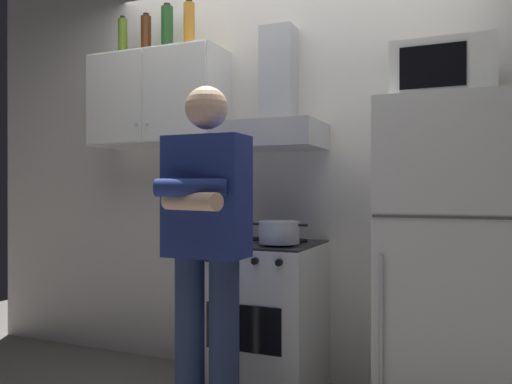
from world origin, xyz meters
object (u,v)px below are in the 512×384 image
(cooking_pot, at_px, (279,232))
(range_hood, at_px, (273,116))
(person_standing, at_px, (206,246))
(bottle_rum_dark, at_px, (146,36))
(bottle_wine_green, at_px, (167,30))
(upper_cabinet, at_px, (158,100))
(microwave, at_px, (443,74))
(bottle_olive_oil, at_px, (123,38))
(stove_oven, at_px, (265,318))
(refrigerator, at_px, (443,263))
(bottle_liquor_amber, at_px, (189,25))

(cooking_pot, bearing_deg, range_hood, 117.88)
(person_standing, xyz_separation_m, bottle_rum_dark, (-0.85, 0.74, 1.28))
(bottle_wine_green, bearing_deg, bottle_rum_dark, -169.31)
(upper_cabinet, relative_size, bottle_rum_dark, 3.24)
(range_hood, xyz_separation_m, bottle_rum_dark, (-0.90, 0.00, 0.58))
(microwave, relative_size, bottle_olive_oil, 1.74)
(stove_oven, bearing_deg, microwave, 1.15)
(bottle_olive_oil, bearing_deg, upper_cabinet, 3.05)
(range_hood, height_order, bottle_olive_oil, bottle_olive_oil)
(upper_cabinet, xyz_separation_m, bottle_rum_dark, (-0.10, 0.01, 0.43))
(range_hood, xyz_separation_m, cooking_pot, (0.13, -0.25, -0.66))
(stove_oven, xyz_separation_m, refrigerator, (0.95, 0.00, 0.37))
(cooking_pot, bearing_deg, person_standing, -110.30)
(bottle_olive_oil, relative_size, bottle_wine_green, 0.84)
(cooking_pot, bearing_deg, bottle_wine_green, 162.56)
(upper_cabinet, xyz_separation_m, bottle_olive_oil, (-0.27, -0.01, 0.43))
(cooking_pot, bearing_deg, microwave, 9.57)
(refrigerator, distance_m, bottle_wine_green, 2.22)
(refrigerator, relative_size, bottle_liquor_amber, 5.29)
(bottle_liquor_amber, bearing_deg, bottle_olive_oil, 178.13)
(cooking_pot, bearing_deg, stove_oven, 137.51)
(person_standing, xyz_separation_m, cooking_pot, (0.18, 0.49, 0.03))
(person_standing, distance_m, bottle_liquor_amber, 1.55)
(upper_cabinet, height_order, cooking_pot, upper_cabinet)
(bottle_liquor_amber, bearing_deg, upper_cabinet, 172.80)
(upper_cabinet, bearing_deg, bottle_rum_dark, 176.65)
(bottle_rum_dark, bearing_deg, bottle_wine_green, 10.69)
(refrigerator, distance_m, bottle_liquor_amber, 2.05)
(bottle_wine_green, bearing_deg, cooking_pot, -17.44)
(range_hood, relative_size, person_standing, 0.46)
(microwave, xyz_separation_m, bottle_wine_green, (-1.70, 0.14, 0.47))
(cooking_pot, relative_size, bottle_rum_dark, 1.15)
(range_hood, distance_m, cooking_pot, 0.72)
(range_hood, bearing_deg, refrigerator, -7.55)
(microwave, bearing_deg, stove_oven, -178.85)
(person_standing, height_order, bottle_rum_dark, bottle_rum_dark)
(bottle_wine_green, bearing_deg, person_standing, -47.34)
(range_hood, relative_size, bottle_wine_green, 2.27)
(bottle_liquor_amber, bearing_deg, refrigerator, -3.55)
(upper_cabinet, bearing_deg, bottle_liquor_amber, -7.20)
(bottle_wine_green, bearing_deg, refrigerator, -5.30)
(bottle_olive_oil, bearing_deg, bottle_rum_dark, 6.74)
(microwave, bearing_deg, cooking_pot, -170.43)
(refrigerator, xyz_separation_m, bottle_wine_green, (-1.70, 0.16, 1.41))
(person_standing, relative_size, bottle_olive_oil, 5.94)
(microwave, relative_size, bottle_wine_green, 1.46)
(refrigerator, bearing_deg, range_hood, 172.45)
(cooking_pot, xyz_separation_m, bottle_liquor_amber, (-0.68, 0.21, 1.26))
(microwave, height_order, bottle_liquor_amber, bottle_liquor_amber)
(stove_oven, distance_m, microwave, 1.62)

